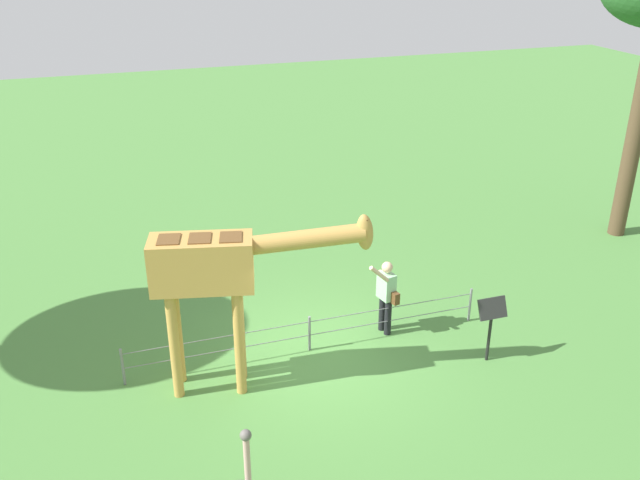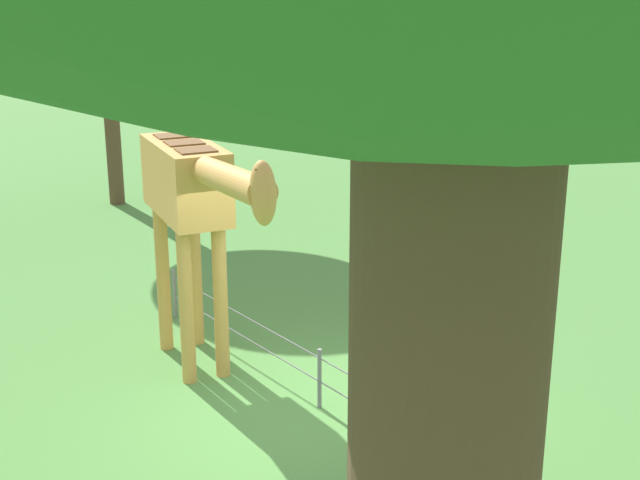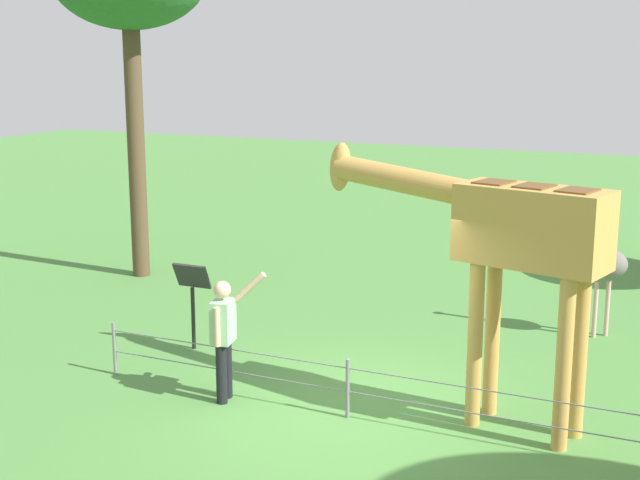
# 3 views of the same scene
# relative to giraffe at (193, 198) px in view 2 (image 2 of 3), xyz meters

# --- Properties ---
(ground_plane) EXTENTS (60.00, 60.00, 0.00)m
(ground_plane) POSITION_rel_giraffe_xyz_m (1.73, 0.40, -2.29)
(ground_plane) COLOR #4C843D
(giraffe) EXTENTS (3.74, 1.32, 3.25)m
(giraffe) POSITION_rel_giraffe_xyz_m (0.00, 0.00, 0.00)
(giraffe) COLOR #C69347
(giraffe) RESTS_ON ground_plane
(visitor) EXTENTS (0.66, 0.57, 1.69)m
(visitor) POSITION_rel_giraffe_xyz_m (3.37, 0.75, -1.39)
(visitor) COLOR black
(visitor) RESTS_ON ground_plane
(wire_fence) EXTENTS (7.05, 0.05, 0.75)m
(wire_fence) POSITION_rel_giraffe_xyz_m (1.73, 0.60, -1.89)
(wire_fence) COLOR slate
(wire_fence) RESTS_ON ground_plane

